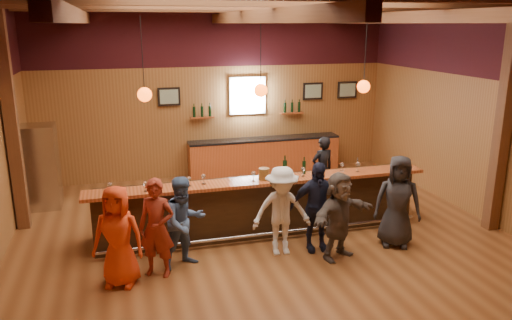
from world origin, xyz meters
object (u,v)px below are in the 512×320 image
object	(u,v)px
stainless_fridge	(41,167)
customer_brown	(339,216)
customer_denim	(184,222)
customer_navy	(316,207)
customer_orange	(118,236)
customer_redvest	(157,228)
customer_dark	(398,201)
back_bar_cabinet	(265,156)
bar_counter	(259,204)
customer_white	(282,211)
bottle_a	(285,167)
bartender	(322,170)
ice_bucket	(264,174)

from	to	relation	value
stainless_fridge	customer_brown	distance (m)	6.42
customer_denim	customer_navy	xyz separation A→B (m)	(2.27, -0.00, 0.04)
stainless_fridge	customer_orange	size ratio (longest dim) A/B	1.15
customer_orange	customer_redvest	xyz separation A→B (m)	(0.58, 0.14, 0.01)
customer_redvest	customer_dark	xyz separation A→B (m)	(4.17, -0.03, 0.04)
customer_redvest	back_bar_cabinet	bearing A→B (deg)	82.48
bar_counter	customer_white	size ratio (longest dim) A/B	4.06
bottle_a	customer_redvest	bearing A→B (deg)	-155.58
bar_counter	customer_orange	world-z (taller)	customer_orange
customer_white	customer_orange	bearing A→B (deg)	-167.49
customer_redvest	customer_brown	distance (m)	2.97
bottle_a	customer_dark	bearing A→B (deg)	-33.96
back_bar_cabinet	bartender	bearing A→B (deg)	-76.57
customer_redvest	bottle_a	xyz separation A→B (m)	(2.46, 1.12, 0.47)
customer_navy	customer_dark	size ratio (longest dim) A/B	0.96
bar_counter	customer_redvest	size ratio (longest dim) A/B	4.00
customer_denim	customer_dark	xyz separation A→B (m)	(3.72, -0.22, 0.07)
stainless_fridge	customer_dark	xyz separation A→B (m)	(6.27, -3.77, -0.08)
back_bar_cabinet	customer_white	size ratio (longest dim) A/B	2.58
back_bar_cabinet	customer_orange	xyz separation A→B (m)	(-3.78, -5.00, 0.31)
bar_counter	bottle_a	bearing A→B (deg)	-20.75
customer_navy	customer_redvest	bearing A→B (deg)	-171.42
bar_counter	customer_white	xyz separation A→B (m)	(0.08, -1.10, 0.25)
customer_redvest	customer_white	xyz separation A→B (m)	(2.10, 0.19, -0.01)
customer_orange	customer_denim	xyz separation A→B (m)	(1.03, 0.33, -0.02)
bar_counter	ice_bucket	size ratio (longest dim) A/B	29.77
customer_dark	bartender	size ratio (longest dim) A/B	1.11
back_bar_cabinet	customer_white	world-z (taller)	customer_white
customer_orange	customer_redvest	distance (m)	0.60
customer_orange	customer_brown	bearing A→B (deg)	17.82
customer_navy	customer_dark	world-z (taller)	customer_dark
customer_white	customer_dark	distance (m)	2.08
back_bar_cabinet	stainless_fridge	distance (m)	5.43
customer_orange	back_bar_cabinet	bearing A→B (deg)	71.83
bartender	bottle_a	bearing A→B (deg)	32.16
customer_navy	bottle_a	world-z (taller)	customer_navy
stainless_fridge	bottle_a	xyz separation A→B (m)	(4.57, -2.62, 0.36)
customer_brown	bottle_a	xyz separation A→B (m)	(-0.50, 1.33, 0.50)
stainless_fridge	customer_navy	size ratio (longest dim) A/B	1.13
stainless_fridge	customer_white	xyz separation A→B (m)	(4.20, -3.55, -0.12)
bar_counter	customer_white	bearing A→B (deg)	-85.70
customer_navy	customer_brown	xyz separation A→B (m)	(0.24, -0.39, -0.04)
customer_brown	ice_bucket	distance (m)	1.58
bartender	bottle_a	xyz separation A→B (m)	(-1.32, -1.29, 0.51)
customer_redvest	customer_navy	world-z (taller)	customer_navy
back_bar_cabinet	customer_white	distance (m)	4.80
bar_counter	bottle_a	distance (m)	0.88
bar_counter	bottle_a	xyz separation A→B (m)	(0.45, -0.17, 0.73)
customer_denim	ice_bucket	world-z (taller)	customer_denim
customer_orange	bartender	distance (m)	5.05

